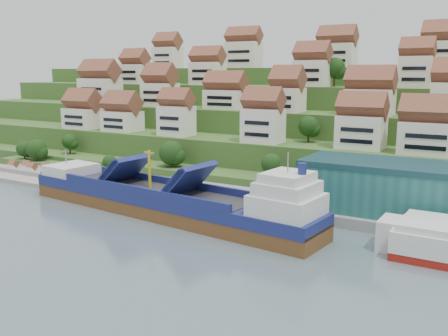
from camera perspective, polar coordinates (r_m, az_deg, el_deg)
The scene contains 9 objects.
ground at distance 105.45m, azimuth -5.10°, elevation -5.38°, with size 300.00×300.00×0.00m, color slate.
quay at distance 108.65m, azimuth 8.23°, elevation -4.36°, with size 180.00×14.00×2.20m, color gray.
pebble_beach at distance 152.94m, azimuth -20.45°, elevation -0.72°, with size 45.00×20.00×1.00m, color gray.
hillside at distance 195.97m, azimuth 12.64°, elevation 5.13°, with size 260.00×128.00×31.00m.
hillside_village at distance 154.49m, azimuth 7.93°, elevation 8.84°, with size 155.53×63.58×29.65m.
hillside_trees at distance 143.13m, azimuth 3.73°, elevation 5.77°, with size 142.61×62.50×30.91m.
flagpole at distance 103.49m, azimuth 6.30°, elevation -1.78°, with size 1.28×0.16×8.00m.
beach_huts at distance 153.41m, azimuth -21.33°, elevation -0.14°, with size 14.40×3.70×2.20m.
cargo_ship at distance 104.00m, azimuth -6.18°, elevation -3.88°, with size 72.52×18.76×15.83m.
Camera 1 is at (58.73, -82.46, 29.51)m, focal length 40.00 mm.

